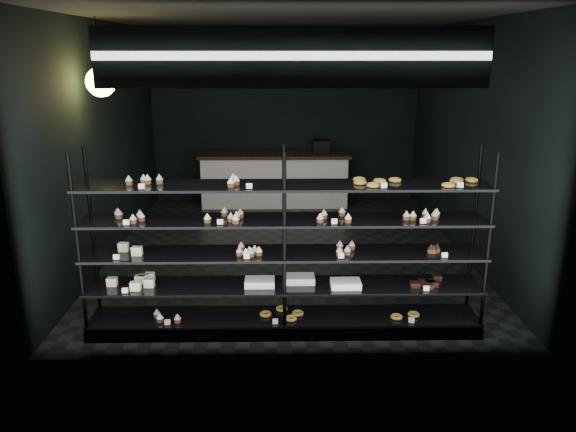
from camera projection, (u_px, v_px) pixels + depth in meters
The scene contains 5 objects.
room at pixel (287, 141), 7.76m from camera, with size 5.01×6.01×3.20m.
display_shelf at pixel (282, 274), 5.69m from camera, with size 4.00×0.50×1.91m.
signage at pixel (293, 57), 4.63m from camera, with size 3.30×0.05×0.50m.
pendant_lamp at pixel (101, 82), 6.56m from camera, with size 0.34×0.34×0.90m.
service_counter at pixel (275, 179), 10.47m from camera, with size 2.78×0.65×1.23m.
Camera 1 is at (-0.12, -7.74, 2.81)m, focal length 35.00 mm.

